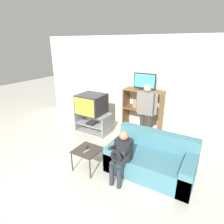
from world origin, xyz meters
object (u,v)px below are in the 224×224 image
(snack_table, at_px, (87,152))
(remote_control_black, at_px, (87,148))
(media_shelf, at_px, (143,110))
(person_seated_child, at_px, (121,153))
(couch, at_px, (151,159))
(person_standing_adult, at_px, (146,108))
(tv_stand, at_px, (93,122))
(television_flat, at_px, (145,82))
(television_main, at_px, (92,104))
(remote_control_white, at_px, (87,151))

(snack_table, xyz_separation_m, remote_control_black, (-0.03, 0.04, 0.06))
(media_shelf, bearing_deg, person_seated_child, -77.81)
(media_shelf, bearing_deg, couch, -62.11)
(person_standing_adult, bearing_deg, tv_stand, -172.38)
(tv_stand, xyz_separation_m, television_flat, (1.18, 0.76, 1.15))
(media_shelf, relative_size, couch, 0.75)
(remote_control_black, bearing_deg, media_shelf, 48.83)
(media_shelf, distance_m, person_seated_child, 2.19)
(television_main, xyz_separation_m, remote_control_black, (0.90, -1.39, -0.38))
(television_main, height_order, television_flat, television_flat)
(tv_stand, distance_m, snack_table, 1.71)
(snack_table, distance_m, person_seated_child, 0.75)
(snack_table, bearing_deg, remote_control_black, 128.59)
(television_flat, bearing_deg, person_seated_child, -77.96)
(television_main, height_order, person_standing_adult, person_standing_adult)
(couch, bearing_deg, remote_control_black, -155.18)
(tv_stand, relative_size, person_standing_adult, 0.65)
(snack_table, xyz_separation_m, person_seated_child, (0.72, 0.06, 0.18))
(television_flat, height_order, couch, television_flat)
(person_standing_adult, bearing_deg, television_flat, 117.72)
(person_standing_adult, bearing_deg, couch, -62.45)
(tv_stand, bearing_deg, person_standing_adult, 7.62)
(television_main, relative_size, remote_control_black, 4.87)
(tv_stand, height_order, snack_table, tv_stand)
(media_shelf, distance_m, couch, 1.87)
(tv_stand, distance_m, person_seated_child, 2.17)
(media_shelf, distance_m, television_flat, 0.80)
(television_main, height_order, remote_control_black, television_main)
(remote_control_white, bearing_deg, person_seated_child, 15.97)
(television_flat, distance_m, remote_control_white, 2.48)
(person_seated_child, bearing_deg, remote_control_white, -170.84)
(person_seated_child, bearing_deg, media_shelf, 102.19)
(couch, relative_size, person_standing_adult, 1.08)
(television_flat, bearing_deg, remote_control_black, -97.83)
(television_main, bearing_deg, snack_table, -56.77)
(person_standing_adult, bearing_deg, snack_table, -108.88)
(television_main, bearing_deg, remote_control_black, -56.94)
(remote_control_black, xyz_separation_m, person_seated_child, (0.76, 0.02, 0.12))
(person_standing_adult, bearing_deg, remote_control_white, -107.49)
(couch, height_order, person_standing_adult, person_standing_adult)
(person_seated_child, bearing_deg, snack_table, -175.52)
(media_shelf, height_order, television_flat, television_flat)
(snack_table, relative_size, couch, 0.30)
(television_flat, xyz_separation_m, remote_control_white, (-0.24, -2.26, -0.98))
(remote_control_black, distance_m, person_seated_child, 0.77)
(media_shelf, relative_size, television_flat, 1.96)
(television_flat, bearing_deg, media_shelf, -100.13)
(couch, xyz_separation_m, person_standing_adult, (-0.56, 1.07, 0.64))
(television_main, height_order, remote_control_white, television_main)
(tv_stand, bearing_deg, couch, -23.28)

